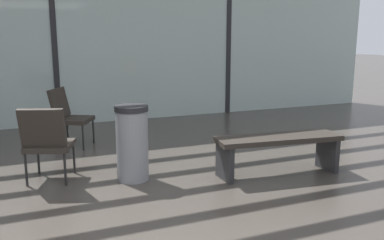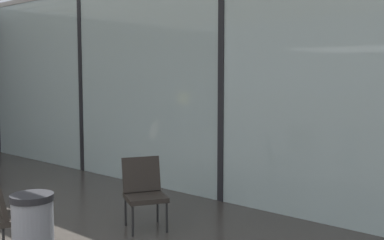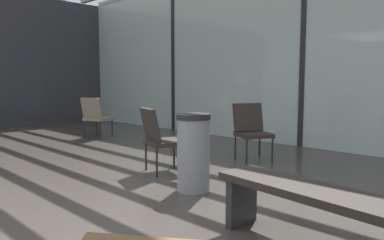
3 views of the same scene
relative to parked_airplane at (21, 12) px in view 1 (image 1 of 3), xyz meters
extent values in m
cube|color=#A3B7B2|center=(0.50, -4.74, -0.53)|extent=(14.00, 0.08, 3.52)
cube|color=black|center=(0.50, -4.74, -0.53)|extent=(0.10, 0.12, 3.52)
cube|color=black|center=(4.00, -4.74, -0.53)|extent=(0.10, 0.12, 3.52)
ellipsoid|color=silver|center=(0.33, 0.00, 0.00)|extent=(12.49, 4.59, 4.59)
cube|color=#28231E|center=(0.17, -7.84, -1.90)|extent=(0.61, 0.61, 0.06)
cube|color=#28231E|center=(0.10, -8.04, -1.65)|extent=(0.50, 0.29, 0.44)
cylinder|color=black|center=(0.44, -7.71, -2.11)|extent=(0.03, 0.03, 0.37)
cylinder|color=black|center=(0.04, -7.57, -2.11)|extent=(0.03, 0.03, 0.37)
cylinder|color=black|center=(0.30, -8.10, -2.11)|extent=(0.03, 0.03, 0.37)
cylinder|color=black|center=(-0.10, -7.96, -2.11)|extent=(0.03, 0.03, 0.37)
cube|color=#28231E|center=(0.60, -6.42, -1.90)|extent=(0.65, 0.65, 0.06)
cube|color=#28231E|center=(0.41, -6.31, -1.65)|extent=(0.36, 0.49, 0.44)
cylinder|color=black|center=(0.68, -6.70, -2.11)|extent=(0.03, 0.03, 0.37)
cylinder|color=black|center=(0.88, -6.34, -2.11)|extent=(0.03, 0.03, 0.37)
cylinder|color=black|center=(0.31, -6.50, -2.11)|extent=(0.03, 0.03, 0.37)
cylinder|color=black|center=(0.52, -6.13, -2.11)|extent=(0.03, 0.03, 0.37)
cube|color=#28231E|center=(2.67, -8.67, -1.86)|extent=(1.54, 0.57, 0.06)
cube|color=#262628|center=(2.00, -8.60, -2.09)|extent=(0.06, 0.36, 0.41)
cube|color=#262628|center=(3.33, -8.75, -2.09)|extent=(0.06, 0.36, 0.41)
cylinder|color=slate|center=(1.03, -8.19, -1.90)|extent=(0.36, 0.36, 0.80)
cylinder|color=black|center=(1.03, -8.19, -1.47)|extent=(0.38, 0.38, 0.06)
camera|label=1|loc=(-0.04, -12.58, -0.69)|focal=38.14mm
camera|label=2|loc=(4.75, -10.30, -0.39)|focal=43.73mm
camera|label=3|loc=(3.83, -11.06, -1.08)|focal=34.43mm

